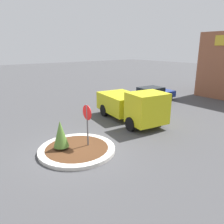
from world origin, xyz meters
name	(u,v)px	position (x,y,z in m)	size (l,w,h in m)	color
ground_plane	(77,151)	(0.00, 0.00, 0.00)	(120.00, 120.00, 0.00)	#474749
traffic_island	(77,149)	(0.00, 0.00, 0.08)	(3.68, 3.68, 0.17)	beige
stop_sign	(87,118)	(0.07, 0.59, 1.55)	(0.73, 0.07, 2.23)	#4C4C51
island_shrub	(61,134)	(-0.37, -0.62, 0.93)	(0.72, 0.72, 1.40)	brown
utility_truck	(131,105)	(-1.72, 5.12, 1.11)	(5.78, 3.02, 2.24)	gold
parked_sedan_blue	(152,94)	(-4.73, 10.56, 0.69)	(2.19, 4.49, 1.31)	navy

